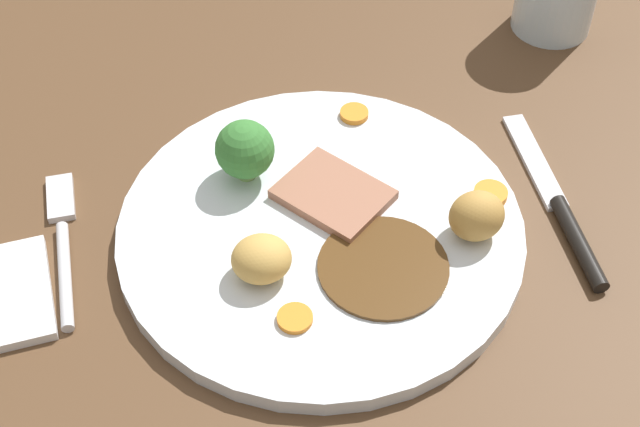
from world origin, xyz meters
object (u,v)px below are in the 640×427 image
roast_potato_left (477,216)px  fork (63,245)px  carrot_coin_back (491,196)px  knife (561,211)px  roast_potato_right (261,259)px  carrot_coin_side (354,114)px  broccoli_floret (245,150)px  meat_slice_main (337,194)px  dinner_plate (320,229)px  carrot_coin_front (295,318)px

roast_potato_left → fork: roast_potato_left is taller
carrot_coin_back → knife: (5.19, -1.45, -1.26)cm
roast_potato_left → knife: (7.56, 1.50, -2.83)cm
carrot_coin_back → fork: carrot_coin_back is taller
roast_potato_right → fork: size_ratio=0.27×
carrot_coin_side → carrot_coin_back: bearing=-55.0°
roast_potato_right → broccoli_floret: (0.45, 9.60, 1.16)cm
roast_potato_left → meat_slice_main: bearing=147.9°
dinner_plate → carrot_coin_side: carrot_coin_side is taller
carrot_coin_side → roast_potato_left: bearing=-68.9°
roast_potato_right → broccoli_floret: broccoli_floret is taller
carrot_coin_front → fork: bearing=144.3°
knife → dinner_plate: bearing=85.1°
carrot_coin_back → carrot_coin_side: carrot_coin_back is taller
roast_potato_right → knife: (23.05, 1.88, -2.51)cm
dinner_plate → fork: dinner_plate is taller
dinner_plate → roast_potato_left: bearing=-17.5°
roast_potato_left → roast_potato_right: size_ratio=0.96×
fork → knife: (36.71, -4.60, 0.06)cm
roast_potato_left → broccoli_floret: 17.66cm
roast_potato_left → carrot_coin_back: size_ratio=1.59×
dinner_plate → carrot_coin_back: size_ratio=11.73×
carrot_coin_front → carrot_coin_back: carrot_coin_back is taller
roast_potato_right → carrot_coin_side: size_ratio=1.80×
carrot_coin_side → broccoli_floret: (-9.60, -4.86, 2.48)cm
meat_slice_main → carrot_coin_side: meat_slice_main is taller
dinner_plate → carrot_coin_back: 13.01cm
dinner_plate → carrot_coin_side: size_ratio=12.80×
roast_potato_left → carrot_coin_front: 14.93cm
carrot_coin_back → knife: bearing=-15.6°
carrot_coin_back → broccoli_floret: 18.66cm
meat_slice_main → carrot_coin_back: (11.22, -2.59, -0.09)cm
roast_potato_left → fork: size_ratio=0.26×
broccoli_floret → carrot_coin_back: bearing=-19.8°
dinner_plate → carrot_coin_side: (5.16, 10.73, 0.94)cm
roast_potato_left → carrot_coin_side: roast_potato_left is taller
meat_slice_main → carrot_coin_side: 9.20cm
dinner_plate → knife: size_ratio=1.60×
fork → roast_potato_left: bearing=-102.7°
carrot_coin_front → knife: (21.62, 6.25, -1.15)cm
fork → dinner_plate: bearing=-99.3°
roast_potato_right → carrot_coin_back: 18.21cm
meat_slice_main → carrot_coin_front: (-5.21, -10.29, -0.20)cm
carrot_coin_back → carrot_coin_side: bearing=125.0°
roast_potato_left → carrot_coin_front: roast_potato_left is taller
dinner_plate → carrot_coin_side: 11.95cm
broccoli_floret → carrot_coin_front: bearing=-86.0°
dinner_plate → knife: bearing=-5.8°
meat_slice_main → carrot_coin_front: 11.53cm
carrot_coin_side → knife: carrot_coin_side is taller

